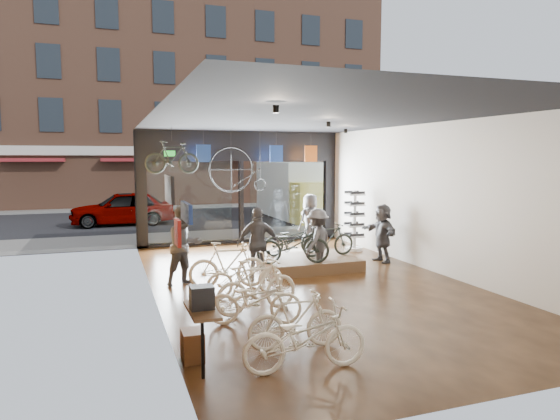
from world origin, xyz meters
name	(u,v)px	position (x,y,z in m)	size (l,w,h in m)	color
ground_plane	(307,284)	(0.00, 0.00, -0.02)	(7.00, 12.00, 0.04)	black
ceiling	(308,118)	(0.00, 0.00, 3.82)	(7.00, 12.00, 0.04)	black
wall_left	(151,207)	(-3.52, 0.00, 1.90)	(0.04, 12.00, 3.80)	#B16A38
wall_right	(436,198)	(3.52, 0.00, 1.90)	(0.04, 12.00, 3.80)	beige
wall_back	(505,245)	(0.00, -6.02, 1.90)	(7.00, 0.04, 3.80)	beige
storefront	(241,187)	(0.00, 6.00, 1.90)	(7.00, 0.26, 3.80)	black
exit_sign	(170,154)	(-2.40, 5.88, 3.05)	(0.35, 0.06, 0.18)	#198C26
street_road	(197,215)	(0.00, 15.00, -0.01)	(30.00, 18.00, 0.02)	black
sidewalk_near	(233,235)	(0.00, 7.20, 0.06)	(30.00, 2.40, 0.12)	slate
sidewalk_far	(185,206)	(0.00, 19.00, 0.06)	(30.00, 2.00, 0.12)	slate
opposite_building	(177,92)	(0.00, 21.50, 7.00)	(26.00, 5.00, 14.00)	brown
street_car	(123,208)	(-3.71, 12.00, 0.74)	(1.75, 4.36, 1.48)	gray
box_truck	(301,191)	(4.21, 11.00, 1.35)	(2.28, 6.84, 2.70)	silver
floor_bike_0	(305,338)	(-1.88, -4.46, 0.46)	(0.62, 1.77, 0.93)	beige
floor_bike_1	(296,320)	(-1.72, -3.69, 0.45)	(0.43, 1.51, 0.91)	beige
floor_bike_2	(255,300)	(-1.99, -2.39, 0.44)	(0.58, 1.66, 0.87)	beige
floor_bike_3	(257,286)	(-1.76, -1.76, 0.52)	(0.48, 1.72, 1.03)	beige
floor_bike_4	(245,276)	(-1.67, -0.63, 0.45)	(0.59, 1.71, 0.90)	beige
floor_bike_5	(228,265)	(-1.86, 0.16, 0.53)	(0.50, 1.75, 1.05)	beige
display_platform	(309,263)	(0.63, 1.40, 0.15)	(2.40, 1.80, 0.30)	brown
display_bike_left	(293,245)	(-0.06, 0.79, 0.78)	(0.64, 1.83, 0.96)	black
display_bike_mid	(328,240)	(1.16, 1.36, 0.75)	(0.42, 1.50, 0.90)	black
display_bike_right	(292,239)	(0.31, 1.86, 0.73)	(0.57, 1.62, 0.85)	black
customer_1	(184,246)	(-2.73, 0.76, 0.91)	(0.88, 0.69, 1.82)	#3F3F44
customer_2	(258,243)	(-0.98, 0.73, 0.87)	(1.02, 0.42, 1.74)	#3F3F44
customer_3	(317,241)	(0.64, 0.90, 0.82)	(1.05, 0.61, 1.63)	#3F3F44
customer_4	(310,220)	(1.91, 4.39, 0.87)	(0.85, 0.55, 1.74)	#3F3F44
customer_5	(382,233)	(2.90, 1.53, 0.82)	(1.52, 0.48, 1.63)	#3F3F44
sunglasses_rack	(354,221)	(2.95, 3.32, 0.95)	(0.56, 0.46, 1.90)	white
wall_merch	(183,271)	(-3.38, -3.50, 1.30)	(0.40, 2.40, 2.60)	navy
penny_farthing	(241,171)	(-0.36, 4.68, 2.50)	(1.79, 0.06, 1.43)	black
hung_bike	(172,157)	(-2.53, 4.20, 2.93)	(0.45, 1.58, 0.95)	black
jersey_left	(204,153)	(-1.42, 5.20, 3.05)	(0.45, 0.03, 0.55)	#1E3F99
jersey_mid	(276,154)	(1.01, 5.20, 3.05)	(0.45, 0.03, 0.55)	#1E3F99
jersey_right	(311,154)	(2.26, 5.20, 3.05)	(0.45, 0.03, 0.55)	#CC5919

